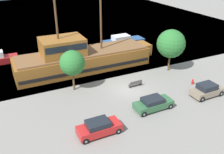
% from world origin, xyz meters
% --- Properties ---
extents(ground_plane, '(160.00, 160.00, 0.00)m').
position_xyz_m(ground_plane, '(0.00, 0.00, 0.00)').
color(ground_plane, gray).
extents(water_surface, '(80.00, 80.00, 0.00)m').
position_xyz_m(water_surface, '(0.00, 44.00, 0.00)').
color(water_surface, slate).
rests_on(water_surface, ground).
extents(pirate_ship, '(20.63, 5.31, 11.69)m').
position_xyz_m(pirate_ship, '(-3.26, 8.60, 1.81)').
color(pirate_ship, brown).
rests_on(pirate_ship, water_surface).
extents(moored_boat_outer, '(7.74, 2.53, 1.85)m').
position_xyz_m(moored_boat_outer, '(7.44, 15.61, 0.70)').
color(moored_boat_outer, navy).
rests_on(moored_boat_outer, water_surface).
extents(parked_car_curb_front, '(4.28, 1.82, 1.41)m').
position_xyz_m(parked_car_curb_front, '(0.17, -4.86, 0.70)').
color(parked_car_curb_front, '#2D5B38').
rests_on(parked_car_curb_front, ground_plane).
extents(parked_car_curb_mid, '(4.08, 1.77, 1.47)m').
position_xyz_m(parked_car_curb_mid, '(-6.77, -6.17, 0.72)').
color(parked_car_curb_mid, '#B21E1E').
rests_on(parked_car_curb_mid, ground_plane).
extents(parked_car_curb_rear, '(3.94, 1.84, 1.60)m').
position_xyz_m(parked_car_curb_rear, '(7.49, -5.27, 0.78)').
color(parked_car_curb_rear, '#7F705B').
rests_on(parked_car_curb_rear, ground_plane).
extents(fire_hydrant, '(0.42, 0.25, 0.76)m').
position_xyz_m(fire_hydrant, '(8.05, -2.29, 0.41)').
color(fire_hydrant, red).
rests_on(fire_hydrant, ground_plane).
extents(bench_promenade_east, '(1.73, 0.45, 0.85)m').
position_xyz_m(bench_promenade_east, '(1.12, 0.42, 0.44)').
color(bench_promenade_east, '#4C4742').
rests_on(bench_promenade_east, ground_plane).
extents(tree_row_east, '(3.03, 3.03, 5.13)m').
position_xyz_m(tree_row_east, '(-6.18, 3.03, 3.60)').
color(tree_row_east, brown).
rests_on(tree_row_east, ground_plane).
extents(tree_row_mideast, '(3.95, 3.95, 6.00)m').
position_xyz_m(tree_row_mideast, '(7.98, 2.67, 4.02)').
color(tree_row_mideast, brown).
rests_on(tree_row_mideast, ground_plane).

